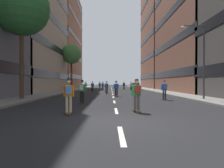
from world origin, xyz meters
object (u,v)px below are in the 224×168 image
(parked_car_near, at_px, (135,86))
(skater_10, at_px, (164,89))
(skater_0, at_px, (137,93))
(skater_6, at_px, (82,90))
(skater_4, at_px, (124,85))
(skater_5, at_px, (86,85))
(skater_11, at_px, (107,86))
(street_tree_near, at_px, (71,54))
(streetlamp_right, at_px, (200,53))
(skater_3, at_px, (103,85))
(skater_9, at_px, (100,85))
(skater_2, at_px, (136,86))
(skater_12, at_px, (69,94))
(skater_8, at_px, (116,88))
(skater_7, at_px, (92,86))
(skater_1, at_px, (131,85))
(street_tree_mid, at_px, (21,8))

(parked_car_near, xyz_separation_m, skater_10, (-1.04, -28.40, 0.32))
(skater_0, relative_size, skater_6, 1.00)
(skater_4, bearing_deg, skater_5, -168.32)
(skater_5, relative_size, skater_11, 1.00)
(street_tree_near, height_order, streetlamp_right, street_tree_near)
(skater_3, xyz_separation_m, skater_9, (-0.74, 2.70, 0.00))
(skater_4, bearing_deg, skater_2, -79.01)
(streetlamp_right, relative_size, skater_11, 3.65)
(parked_car_near, distance_m, streetlamp_right, 28.99)
(skater_9, relative_size, skater_11, 1.00)
(skater_12, bearing_deg, skater_3, 88.91)
(skater_6, bearing_deg, skater_5, 96.56)
(skater_11, bearing_deg, skater_10, -61.81)
(parked_car_near, xyz_separation_m, skater_9, (-8.12, -4.21, 0.32))
(skater_8, height_order, skater_10, same)
(skater_7, bearing_deg, skater_8, -72.31)
(skater_4, bearing_deg, parked_car_near, 40.91)
(skater_7, xyz_separation_m, skater_11, (2.55, -6.14, 0.03))
(skater_2, bearing_deg, skater_1, 92.64)
(skater_1, height_order, skater_8, same)
(skater_2, height_order, skater_12, same)
(skater_7, bearing_deg, streetlamp_right, -56.44)
(street_tree_mid, distance_m, skater_2, 22.84)
(parked_car_near, bearing_deg, skater_6, -104.45)
(street_tree_near, distance_m, skater_11, 15.57)
(street_tree_near, relative_size, skater_6, 5.14)
(parked_car_near, relative_size, skater_9, 2.47)
(skater_1, height_order, skater_4, same)
(skater_2, height_order, skater_10, same)
(skater_0, xyz_separation_m, skater_7, (-4.44, 23.31, -0.03))
(skater_0, xyz_separation_m, skater_12, (-3.44, -0.57, 0.00))
(street_tree_near, bearing_deg, skater_2, -19.75)
(skater_3, xyz_separation_m, skater_5, (-3.73, 2.74, 0.00))
(skater_9, relative_size, skater_10, 1.00)
(street_tree_mid, xyz_separation_m, skater_10, (12.68, 0.02, -7.13))
(skater_6, relative_size, skater_11, 1.00)
(street_tree_near, xyz_separation_m, skater_5, (2.62, 2.03, -6.25))
(street_tree_near, xyz_separation_m, skater_2, (12.47, -4.48, -6.28))
(skater_1, height_order, skater_3, same)
(street_tree_mid, relative_size, skater_1, 5.90)
(street_tree_mid, bearing_deg, skater_10, 0.10)
(skater_11, bearing_deg, skater_1, 70.20)
(skater_1, distance_m, skater_11, 14.38)
(skater_6, relative_size, skater_8, 1.00)
(street_tree_near, xyz_separation_m, skater_4, (10.87, 3.73, -6.25))
(skater_6, distance_m, skater_10, 7.46)
(skater_9, bearing_deg, skater_3, -74.61)
(skater_4, xyz_separation_m, skater_11, (-3.54, -15.96, 0.00))
(skater_2, xyz_separation_m, skater_3, (-6.12, 3.76, 0.03))
(street_tree_near, xyz_separation_m, skater_8, (8.51, -17.77, -6.28))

